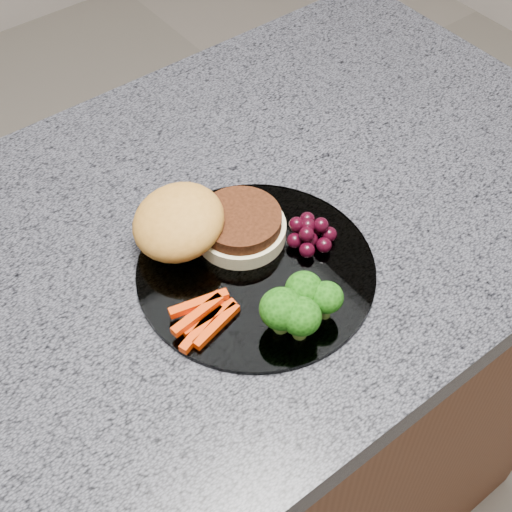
# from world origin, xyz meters

# --- Properties ---
(island_cabinet) EXTENTS (1.20, 0.60, 0.86)m
(island_cabinet) POSITION_xyz_m (0.00, 0.00, 0.43)
(island_cabinet) COLOR #58321E
(island_cabinet) RESTS_ON ground
(countertop) EXTENTS (1.20, 0.60, 0.04)m
(countertop) POSITION_xyz_m (0.00, 0.00, 0.88)
(countertop) COLOR #4F5059
(countertop) RESTS_ON island_cabinet
(plate) EXTENTS (0.26, 0.26, 0.01)m
(plate) POSITION_xyz_m (0.08, -0.08, 0.90)
(plate) COLOR white
(plate) RESTS_ON countertop
(burger) EXTENTS (0.18, 0.15, 0.06)m
(burger) POSITION_xyz_m (0.06, -0.01, 0.93)
(burger) COLOR beige
(burger) RESTS_ON plate
(carrot_sticks) EXTENTS (0.08, 0.05, 0.02)m
(carrot_sticks) POSITION_xyz_m (-0.00, -0.10, 0.91)
(carrot_sticks) COLOR #DD3603
(carrot_sticks) RESTS_ON plate
(broccoli) EXTENTS (0.09, 0.06, 0.05)m
(broccoli) POSITION_xyz_m (0.07, -0.16, 0.94)
(broccoli) COLOR olive
(broccoli) RESTS_ON plate
(grape_bunch) EXTENTS (0.05, 0.05, 0.03)m
(grape_bunch) POSITION_xyz_m (0.15, -0.08, 0.92)
(grape_bunch) COLOR black
(grape_bunch) RESTS_ON plate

